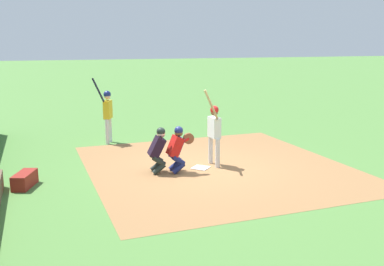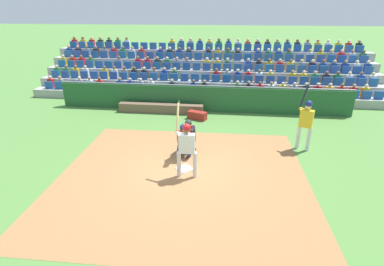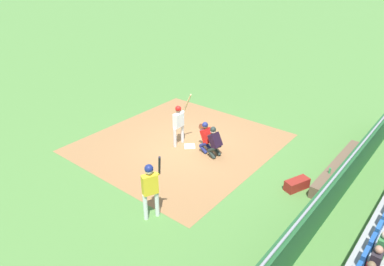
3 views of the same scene
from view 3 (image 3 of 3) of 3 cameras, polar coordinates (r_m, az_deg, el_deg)
ground_plane at (r=14.38m, az=-0.39°, el=-2.24°), size 160.00×160.00×0.00m
infield_dirt_patch at (r=14.67m, az=-1.89°, el=-1.61°), size 7.71×7.27×0.01m
home_plate_marker at (r=14.37m, az=-0.39°, el=-2.18°), size 0.62×0.62×0.02m
batter_at_plate at (r=14.07m, az=-2.18°, el=2.02°), size 0.64×0.56×2.24m
catcher_crouching at (r=13.73m, az=2.30°, el=-0.35°), size 0.46×0.71×1.29m
home_plate_umpire at (r=13.39m, az=3.71°, el=-1.26°), size 0.48×0.50×1.28m
dugout_wall at (r=11.72m, az=22.51°, el=-8.44°), size 14.29×0.24×1.31m
dugout_bench at (r=13.65m, az=22.75°, el=-5.24°), size 4.14×0.40×0.44m
water_bottle_on_bench at (r=12.73m, az=21.68°, el=-5.77°), size 0.07×0.07×0.20m
equipment_duffel_bag at (r=12.33m, az=16.83°, el=-8.06°), size 0.94×0.65×0.36m
on_deck_batter at (r=10.14m, az=-6.85°, el=-8.51°), size 0.54×0.71×2.31m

